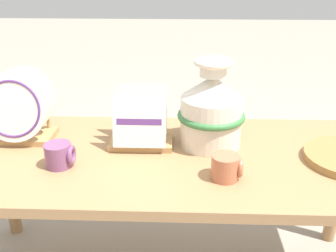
# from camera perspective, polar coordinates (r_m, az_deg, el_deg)

# --- Properties ---
(display_table) EXTENTS (1.60, 0.67, 0.59)m
(display_table) POSITION_cam_1_polar(r_m,az_deg,el_deg) (1.42, 0.00, -6.39)
(display_table) COLOR #9E754C
(display_table) RESTS_ON ground_plane
(ceramic_vase) EXTENTS (0.24, 0.24, 0.32)m
(ceramic_vase) POSITION_cam_1_polar(r_m,az_deg,el_deg) (1.42, 6.32, 2.40)
(ceramic_vase) COLOR silver
(ceramic_vase) RESTS_ON display_table
(dish_rack_round_plates) EXTENTS (0.24, 0.18, 0.26)m
(dish_rack_round_plates) POSITION_cam_1_polar(r_m,az_deg,el_deg) (1.55, -20.80, 1.59)
(dish_rack_round_plates) COLOR tan
(dish_rack_round_plates) RESTS_ON display_table
(dish_rack_square_plates) EXTENTS (0.23, 0.17, 0.21)m
(dish_rack_square_plates) POSITION_cam_1_polar(r_m,az_deg,el_deg) (1.44, -3.90, -0.36)
(dish_rack_square_plates) COLOR tan
(dish_rack_square_plates) RESTS_ON display_table
(mug_terracotta_glaze) EXTENTS (0.10, 0.09, 0.08)m
(mug_terracotta_glaze) POSITION_cam_1_polar(r_m,az_deg,el_deg) (1.24, 8.50, -5.93)
(mug_terracotta_glaze) COLOR #B76647
(mug_terracotta_glaze) RESTS_ON display_table
(mug_plum_glaze) EXTENTS (0.10, 0.09, 0.08)m
(mug_plum_glaze) POSITION_cam_1_polar(r_m,az_deg,el_deg) (1.35, -15.44, -4.09)
(mug_plum_glaze) COLOR #7A4770
(mug_plum_glaze) RESTS_ON display_table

